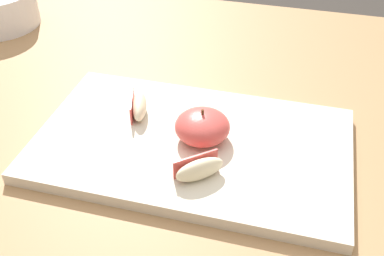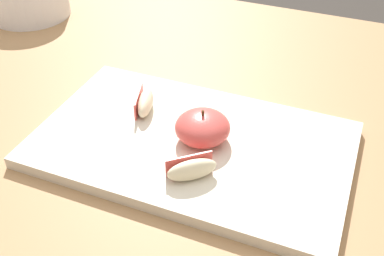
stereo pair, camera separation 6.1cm
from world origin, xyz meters
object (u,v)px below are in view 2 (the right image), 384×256
(cutting_board, at_px, (192,145))
(apple_wedge_near_knife, at_px, (192,169))
(apple_half_skin_up, at_px, (203,127))
(apple_wedge_right, at_px, (146,101))

(cutting_board, xyz_separation_m, apple_wedge_near_knife, (0.03, -0.07, 0.02))
(cutting_board, distance_m, apple_half_skin_up, 0.03)
(cutting_board, relative_size, apple_wedge_near_knife, 6.85)
(apple_wedge_near_knife, xyz_separation_m, apple_wedge_right, (-0.12, 0.11, 0.00))
(cutting_board, height_order, apple_wedge_near_knife, apple_wedge_near_knife)
(apple_half_skin_up, distance_m, apple_wedge_right, 0.11)
(cutting_board, xyz_separation_m, apple_wedge_right, (-0.09, 0.04, 0.02))
(apple_half_skin_up, relative_size, apple_wedge_near_knife, 1.20)
(apple_wedge_near_knife, relative_size, apple_wedge_right, 0.93)
(cutting_board, bearing_deg, apple_half_skin_up, 26.61)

